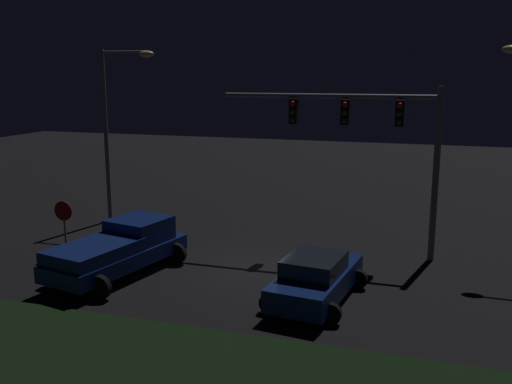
# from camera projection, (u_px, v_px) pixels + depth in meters

# --- Properties ---
(ground_plane) EXTENTS (80.00, 80.00, 0.00)m
(ground_plane) POSITION_uv_depth(u_px,v_px,m) (255.00, 267.00, 20.76)
(ground_plane) COLOR black
(grass_median) EXTENTS (27.38, 5.42, 0.10)m
(grass_median) POSITION_uv_depth(u_px,v_px,m) (147.00, 377.00, 13.08)
(grass_median) COLOR black
(grass_median) RESTS_ON ground_plane
(pickup_truck) EXTENTS (3.63, 5.70, 1.80)m
(pickup_truck) POSITION_uv_depth(u_px,v_px,m) (121.00, 247.00, 19.82)
(pickup_truck) COLOR navy
(pickup_truck) RESTS_ON ground_plane
(car_sedan) EXTENTS (2.84, 4.59, 1.51)m
(car_sedan) POSITION_uv_depth(u_px,v_px,m) (316.00, 278.00, 17.48)
(car_sedan) COLOR navy
(car_sedan) RESTS_ON ground_plane
(traffic_signal_gantry) EXTENTS (8.32, 0.56, 6.50)m
(traffic_signal_gantry) POSITION_uv_depth(u_px,v_px,m) (370.00, 129.00, 21.22)
(traffic_signal_gantry) COLOR slate
(traffic_signal_gantry) RESTS_ON ground_plane
(street_lamp_left) EXTENTS (2.72, 0.44, 8.04)m
(street_lamp_left) POSITION_uv_depth(u_px,v_px,m) (115.00, 115.00, 26.06)
(street_lamp_left) COLOR slate
(street_lamp_left) RESTS_ON ground_plane
(stop_sign) EXTENTS (0.76, 0.08, 2.23)m
(stop_sign) POSITION_uv_depth(u_px,v_px,m) (64.00, 218.00, 21.46)
(stop_sign) COLOR slate
(stop_sign) RESTS_ON ground_plane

